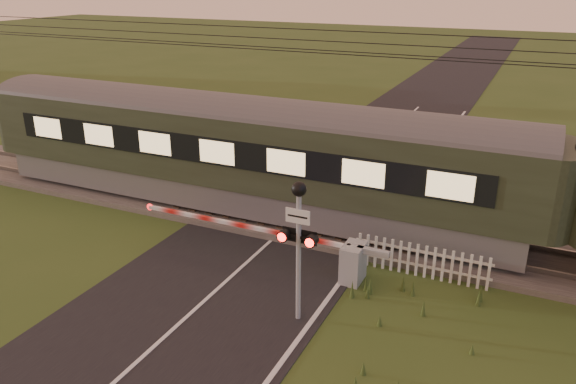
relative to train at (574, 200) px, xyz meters
The scene contains 8 objects.
ground 10.52m from the train, 140.95° to the right, with size 160.00×160.00×0.00m, color #334A1C.
road 10.65m from the train, 139.90° to the right, with size 6.00×140.00×0.03m.
track_bed 8.26m from the train, behind, with size 140.00×3.40×0.39m.
overhead_wires 8.79m from the train, behind, with size 120.00×0.62×0.62m.
train is the anchor object (origin of this frame).
boom_gate 6.33m from the train, 152.24° to the right, with size 7.57×0.80×1.07m.
crossing_signal 7.57m from the train, 137.75° to the right, with size 0.88×0.36×3.44m.
picket_fence 4.24m from the train, 151.07° to the right, with size 3.65×0.08×0.93m.
Camera 1 is at (6.91, -8.90, 7.60)m, focal length 35.00 mm.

